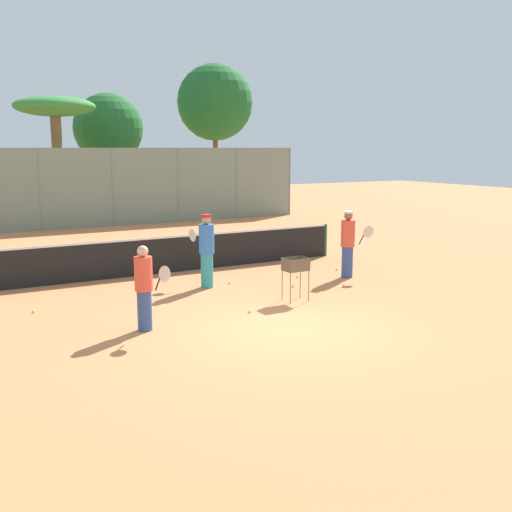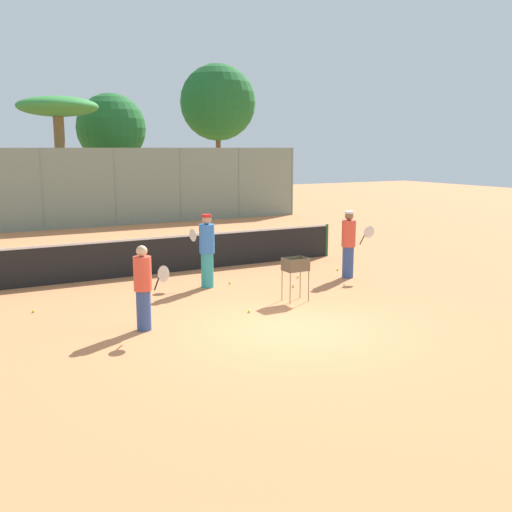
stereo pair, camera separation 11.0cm
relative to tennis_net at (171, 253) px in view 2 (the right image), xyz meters
name	(u,v)px [view 2 (the right image)]	position (x,y,z in m)	size (l,w,h in m)	color
ground_plane	(287,330)	(0.00, -6.36, -0.56)	(80.00, 80.00, 0.00)	#D37F4C
tennis_net	(171,253)	(0.00, 0.00, 0.00)	(11.11, 0.10, 1.07)	#26592D
back_fence	(80,188)	(0.00, 11.09, 1.22)	(22.41, 0.08, 3.55)	gray
tree_1	(218,103)	(9.22, 16.14, 5.55)	(4.36, 4.36, 8.31)	brown
tree_2	(111,129)	(2.93, 16.16, 3.98)	(3.66, 3.66, 6.41)	brown
tree_3	(58,112)	(-0.39, 13.00, 4.61)	(3.67, 3.67, 5.88)	brown
player_white_outfit	(349,243)	(4.06, -3.04, 0.40)	(0.85, 0.58, 1.85)	#334C8C
player_red_cap	(143,287)	(-2.47, -5.00, 0.32)	(0.55, 0.83, 1.70)	#334C8C
player_yellow_shirt	(207,250)	(0.14, -2.22, 0.43)	(0.42, 0.93, 1.90)	teal
ball_cart	(296,268)	(1.38, -4.51, 0.24)	(0.56, 0.41, 1.03)	brown
tennis_ball_0	(298,277)	(2.80, -2.43, -0.53)	(0.07, 0.07, 0.07)	#D1E54C
tennis_ball_1	(230,283)	(0.82, -2.18, -0.53)	(0.07, 0.07, 0.07)	#D1E54C
tennis_ball_2	(338,270)	(4.37, -2.15, -0.53)	(0.07, 0.07, 0.07)	#D1E54C
tennis_ball_3	(293,286)	(2.09, -3.31, -0.53)	(0.07, 0.07, 0.07)	#D1E54C
tennis_ball_4	(33,311)	(-4.20, -2.59, -0.53)	(0.07, 0.07, 0.07)	#D1E54C
tennis_ball_5	(249,311)	(-0.06, -4.89, -0.53)	(0.07, 0.07, 0.07)	#D1E54C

